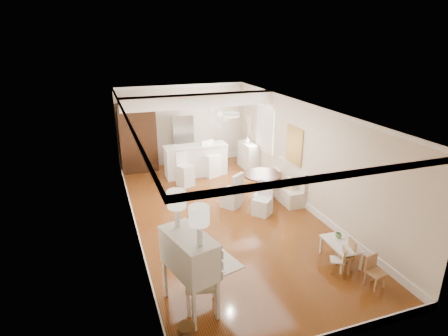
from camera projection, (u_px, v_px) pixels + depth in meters
room at (221, 139)px, 9.29m from camera, size 9.00×9.04×2.82m
secretary_bureau at (190, 272)px, 6.21m from camera, size 1.37×1.39×1.41m
gustavian_armchair at (201, 281)px, 6.31m from camera, size 0.70×0.70×1.02m
wicker_basket at (186, 333)px, 5.71m from camera, size 0.31×0.31×0.27m
kids_table at (340, 252)px, 7.68m from camera, size 0.55×0.88×0.43m
kids_chair_a at (345, 254)px, 7.44m from camera, size 0.36×0.36×0.63m
kids_chair_b at (337, 259)px, 7.34m from camera, size 0.35×0.35×0.53m
kids_chair_c at (376, 272)px, 6.88m from camera, size 0.35×0.35×0.62m
banquette at (285, 182)px, 10.56m from camera, size 0.52×1.60×0.98m
dining_table at (262, 186)px, 10.58m from camera, size 1.21×1.21×0.74m
slip_chair_near at (263, 199)px, 9.61m from camera, size 0.60×0.60×0.88m
slip_chair_far at (231, 190)px, 10.05m from camera, size 0.65×0.66×0.97m
breakfast_counter at (196, 160)px, 12.27m from camera, size 2.05×0.65×1.03m
bar_stool_left at (185, 170)px, 11.41m from camera, size 0.56×0.56×1.05m
bar_stool_right at (211, 159)px, 12.19m from camera, size 0.60×0.60×1.17m
pantry_cabinet at (138, 138)px, 12.49m from camera, size 1.20×0.60×2.30m
fridge at (193, 140)px, 13.14m from camera, size 0.75×0.65×1.80m
sideboard at (248, 156)px, 12.95m from camera, size 0.46×0.97×0.91m
pencil_cup at (338, 235)px, 7.79m from camera, size 0.17×0.17×0.11m
branch_vase at (247, 140)px, 12.76m from camera, size 0.22×0.22×0.20m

